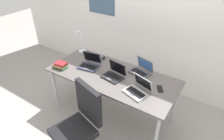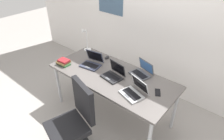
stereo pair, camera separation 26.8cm
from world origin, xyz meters
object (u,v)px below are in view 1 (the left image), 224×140
object	(u,v)px
laptop_near_mouse	(114,74)
office_chair	(79,130)
laptop_far_corner	(138,90)
laptop_center	(141,70)
desk_lamp	(80,41)
headphones	(92,56)
laptop_mid_desk	(90,64)
cell_phone	(160,89)
computer_mouse	(104,58)
book_stack	(60,65)

from	to	relation	value
laptop_near_mouse	office_chair	bearing A→B (deg)	-91.23
laptop_far_corner	laptop_center	distance (m)	0.44
desk_lamp	laptop_center	xyz separation A→B (m)	(1.11, -0.01, -0.16)
laptop_center	headphones	bearing A→B (deg)	-178.34
headphones	laptop_far_corner	bearing A→B (deg)	-21.23
laptop_mid_desk	office_chair	size ratio (longest dim) A/B	0.33
cell_phone	office_chair	distance (m)	1.11
desk_lamp	computer_mouse	bearing A→B (deg)	3.61
laptop_far_corner	office_chair	distance (m)	0.86
laptop_mid_desk	computer_mouse	size ratio (longest dim) A/B	3.32
computer_mouse	office_chair	bearing A→B (deg)	-80.03
cell_phone	book_stack	size ratio (longest dim) A/B	0.65
cell_phone	laptop_mid_desk	bearing A→B (deg)	151.92
headphones	office_chair	xyz separation A→B (m)	(0.56, -1.02, -0.36)
laptop_mid_desk	laptop_center	bearing A→B (deg)	20.29
laptop_mid_desk	headphones	size ratio (longest dim) A/B	1.49
laptop_near_mouse	laptop_center	world-z (taller)	laptop_near_mouse
cell_phone	office_chair	world-z (taller)	office_chair
laptop_far_corner	computer_mouse	xyz separation A→B (m)	(-0.82, 0.45, -0.03)
laptop_mid_desk	book_stack	xyz separation A→B (m)	(-0.34, -0.25, -0.00)
laptop_far_corner	laptop_near_mouse	bearing A→B (deg)	164.06
desk_lamp	laptop_far_corner	bearing A→B (deg)	-18.44
laptop_mid_desk	book_stack	size ratio (longest dim) A/B	1.51
laptop_mid_desk	laptop_center	size ratio (longest dim) A/B	0.99
laptop_center	computer_mouse	bearing A→B (deg)	176.69
laptop_mid_desk	book_stack	world-z (taller)	laptop_mid_desk
laptop_center	computer_mouse	world-z (taller)	laptop_center
laptop_near_mouse	office_chair	distance (m)	0.84
laptop_mid_desk	laptop_center	xyz separation A→B (m)	(0.70, 0.26, -0.00)
desk_lamp	laptop_center	distance (m)	1.12
desk_lamp	cell_phone	xyz separation A→B (m)	(1.47, -0.21, -0.19)
laptop_near_mouse	laptop_far_corner	distance (m)	0.44
cell_phone	computer_mouse	bearing A→B (deg)	135.66
desk_lamp	laptop_far_corner	distance (m)	1.34
laptop_near_mouse	laptop_center	distance (m)	0.39
laptop_mid_desk	laptop_far_corner	xyz separation A→B (m)	(0.86, -0.15, -0.00)
desk_lamp	cell_phone	world-z (taller)	desk_lamp
laptop_far_corner	book_stack	world-z (taller)	laptop_far_corner
desk_lamp	laptop_center	size ratio (longest dim) A/B	1.24
desk_lamp	laptop_near_mouse	bearing A→B (deg)	-19.66
computer_mouse	cell_phone	distance (m)	1.06
desk_lamp	laptop_mid_desk	bearing A→B (deg)	-33.80
laptop_mid_desk	laptop_far_corner	distance (m)	0.88
laptop_mid_desk	cell_phone	bearing A→B (deg)	3.04
laptop_far_corner	office_chair	xyz separation A→B (m)	(-0.44, -0.63, -0.38)
laptop_near_mouse	office_chair	world-z (taller)	office_chair
desk_lamp	computer_mouse	distance (m)	0.48
laptop_far_corner	computer_mouse	distance (m)	0.94
laptop_far_corner	office_chair	bearing A→B (deg)	-124.88
laptop_mid_desk	office_chair	world-z (taller)	office_chair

